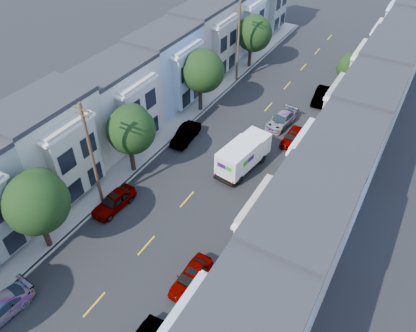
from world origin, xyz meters
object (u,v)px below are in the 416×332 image
tree_b (36,203)px  parked_right_d (321,96)px  tree_d (202,71)px  tree_e (253,33)px  parked_left_c (114,201)px  fedex_truck (243,154)px  utility_pole_far (238,42)px  parked_left_d (186,134)px  parked_right_b (191,277)px  parked_right_c (292,137)px  lead_sedan (282,120)px  tree_c (130,130)px  utility_pole_near (92,156)px  tree_far_r (349,68)px

tree_b → parked_right_d: tree_b is taller
tree_d → tree_e: size_ratio=1.04×
parked_left_c → fedex_truck: bearing=59.1°
utility_pole_far → tree_e: bearing=90.0°
fedex_truck → parked_left_c: 12.69m
parked_left_d → parked_right_d: (9.80, 14.89, -0.01)m
utility_pole_far → fedex_truck: bearing=-61.0°
parked_right_b → parked_right_c: bearing=90.1°
lead_sedan → parked_right_c: lead_sedan is taller
tree_e → utility_pole_far: size_ratio=0.71×
tree_d → parked_right_d: 15.04m
parked_left_d → parked_right_d: 17.82m
tree_c → utility_pole_near: size_ratio=0.71×
parked_right_b → parked_right_d: 29.52m
tree_d → parked_right_c: tree_d is taller
parked_left_c → parked_right_c: parked_left_c is taller
utility_pole_far → parked_left_c: utility_pole_far is taller
parked_right_c → parked_right_d: size_ratio=0.92×
tree_c → parked_right_d: 24.64m
parked_right_c → parked_right_b: bearing=-89.7°
tree_c → parked_left_d: 7.96m
fedex_truck → parked_right_b: (2.58, -13.56, -0.95)m
tree_b → utility_pole_near: utility_pole_near is taller
tree_e → parked_right_c: bearing=-50.6°
parked_left_c → parked_right_d: 28.11m
tree_e → utility_pole_far: (0.00, -4.41, 0.38)m
tree_b → lead_sedan: 26.97m
utility_pole_far → parked_left_d: (1.40, -14.50, -4.42)m
parked_left_c → utility_pole_far: bearing=96.9°
fedex_truck → parked_right_d: size_ratio=1.42×
tree_far_r → tree_d: bearing=-139.3°
tree_far_r → parked_left_d: (-11.79, -17.18, -3.17)m
tree_d → parked_right_b: size_ratio=1.71×
parked_left_d → fedex_truck: bearing=-13.9°
tree_b → fedex_truck: bearing=62.1°
tree_c → parked_left_c: tree_c is taller
parked_left_c → parked_left_d: parked_left_c is taller
tree_d → parked_right_b: (11.20, -20.48, -4.36)m
tree_e → tree_c: bearing=-90.0°
utility_pole_near → parked_right_b: (11.20, -3.14, -4.45)m
fedex_truck → parked_right_b: bearing=-71.3°
tree_e → utility_pole_near: 30.41m
tree_b → tree_far_r: bearing=69.1°
parked_left_c → parked_right_c: (9.80, 16.74, -0.09)m
fedex_truck → parked_right_c: (2.58, 6.35, -1.01)m
utility_pole_far → parked_right_b: (11.20, -29.14, -4.45)m
utility_pole_near → parked_left_c: size_ratio=2.21×
tree_c → parked_right_d: (11.20, 21.56, -4.12)m
parked_right_d → parked_right_c: bearing=-95.0°
tree_b → tree_d: size_ratio=0.99×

